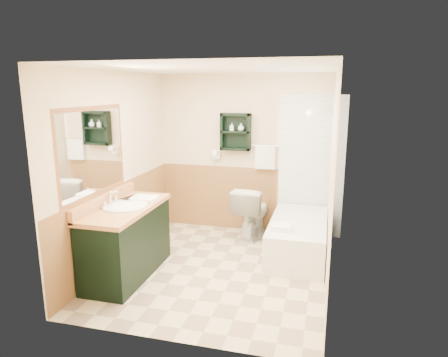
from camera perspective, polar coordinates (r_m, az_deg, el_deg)
floor at (r=5.07m, az=-0.96°, el=-12.77°), size 3.00×3.00×0.00m
back_wall at (r=6.13m, az=2.80°, el=3.52°), size 2.60×0.04×2.40m
left_wall at (r=5.18m, az=-15.22°, el=1.36°), size 0.04×3.00×2.40m
right_wall at (r=4.52m, az=15.35°, el=-0.31°), size 0.04×3.00×2.40m
ceiling at (r=4.58m, az=-1.07°, el=15.70°), size 2.60×3.00×0.04m
wainscot_left at (r=5.34m, az=-14.45°, el=-6.03°), size 2.98×2.98×1.00m
wainscot_back at (r=6.25m, az=2.66°, el=-2.88°), size 2.58×2.58×1.00m
mirror_frame at (r=4.64m, az=-18.23°, el=3.63°), size 1.30×1.30×1.00m
mirror_glass at (r=4.64m, az=-18.18°, el=3.63°), size 1.20×1.20×0.90m
tile_right at (r=5.28m, az=14.75°, el=-0.08°), size 1.50×1.50×2.10m
tile_back at (r=5.99m, az=12.33°, el=1.56°), size 0.95×0.95×2.10m
tile_accent at (r=5.16m, az=15.18°, el=9.16°), size 1.50×1.50×0.10m
wall_shelf at (r=5.99m, az=1.66°, el=6.69°), size 0.45×0.15×0.55m
hair_dryer at (r=6.14m, az=-1.04°, el=3.54°), size 0.10×0.24×0.18m
towel_bar at (r=5.98m, az=5.97°, el=4.68°), size 0.40×0.06×0.40m
curtain_rod at (r=5.20m, az=6.94°, el=10.64°), size 0.03×1.60×0.03m
shower_curtain at (r=5.47m, az=6.95°, el=1.78°), size 1.05×1.05×1.70m
vanity at (r=4.90m, az=-13.71°, el=-8.67°), size 0.59×1.34×0.85m
bathtub at (r=5.47m, az=10.51°, el=-8.27°), size 0.72×1.50×0.48m
toilet at (r=5.98m, az=4.04°, el=-4.78°), size 0.53×0.83×0.77m
counter_towel at (r=4.98m, az=-11.28°, el=-2.80°), size 0.30×0.24×0.04m
vanity_book at (r=5.08m, az=-14.00°, el=-1.59°), size 0.16×0.07×0.22m
tub_towel at (r=4.98m, az=8.20°, el=-6.93°), size 0.24×0.20×0.07m
soap_bottle_a at (r=6.00m, az=1.15°, el=7.10°), size 0.06×0.12×0.05m
soap_bottle_b at (r=5.96m, az=2.45°, el=7.24°), size 0.10×0.12×0.09m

